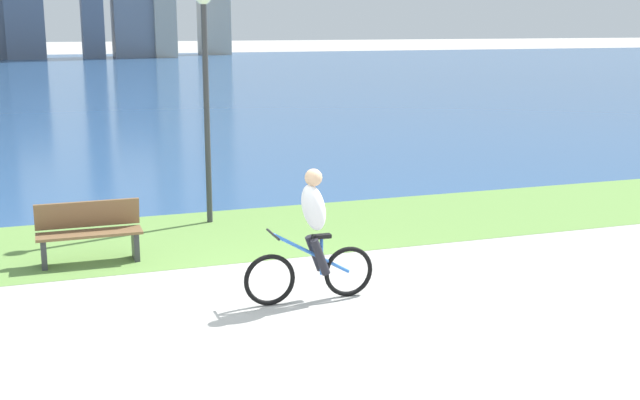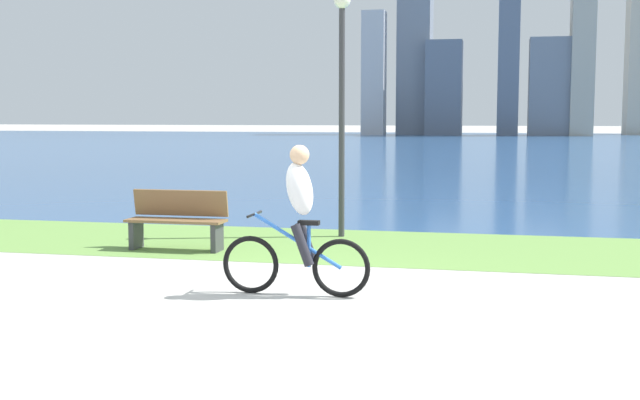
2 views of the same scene
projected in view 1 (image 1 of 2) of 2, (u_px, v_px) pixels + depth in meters
The scene contains 6 objects.
ground_plane at pixel (285, 308), 10.08m from camera, with size 300.00×300.00×0.00m, color #B2AFA8.
grass_strip_bayside at pixel (220, 235), 13.55m from camera, with size 120.00×3.43×0.01m, color #6B9947.
bay_water_surface at pixel (78, 77), 52.63m from camera, with size 300.00×81.35×0.00m, color #2D568C.
cyclist_lead at pixel (312, 236), 10.18m from camera, with size 1.72×0.52×1.70m.
bench_near_path at pixel (89, 233), 11.91m from camera, with size 1.50×0.47×0.90m.
lamppost_tall at pixel (206, 73), 13.85m from camera, with size 0.28×0.28×4.03m.
Camera 1 is at (-2.75, -9.17, 3.46)m, focal length 45.60 mm.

